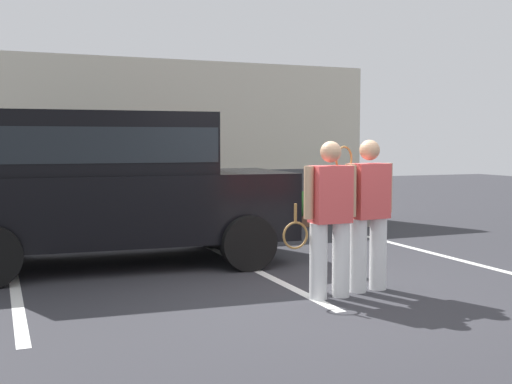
{
  "coord_description": "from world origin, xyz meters",
  "views": [
    {
      "loc": [
        -3.12,
        -6.07,
        1.67
      ],
      "look_at": [
        -0.14,
        1.2,
        1.05
      ],
      "focal_mm": 44.83,
      "sensor_mm": 36.0,
      "label": 1
    }
  ],
  "objects_px": {
    "tennis_player_woman": "(368,212)",
    "potted_plant_secondary": "(365,205)",
    "potted_plant_by_porch": "(306,207)",
    "parked_suv": "(109,181)",
    "tennis_player_man": "(330,218)"
  },
  "relations": [
    {
      "from": "tennis_player_woman",
      "to": "potted_plant_secondary",
      "type": "distance_m",
      "value": 5.62
    },
    {
      "from": "tennis_player_woman",
      "to": "potted_plant_by_porch",
      "type": "relative_size",
      "value": 2.43
    },
    {
      "from": "parked_suv",
      "to": "tennis_player_man",
      "type": "height_order",
      "value": "parked_suv"
    },
    {
      "from": "parked_suv",
      "to": "potted_plant_by_porch",
      "type": "distance_m",
      "value": 5.04
    },
    {
      "from": "parked_suv",
      "to": "potted_plant_secondary",
      "type": "relative_size",
      "value": 6.19
    },
    {
      "from": "tennis_player_man",
      "to": "tennis_player_woman",
      "type": "distance_m",
      "value": 0.58
    },
    {
      "from": "parked_suv",
      "to": "tennis_player_woman",
      "type": "relative_size",
      "value": 2.79
    },
    {
      "from": "parked_suv",
      "to": "tennis_player_woman",
      "type": "xyz_separation_m",
      "value": [
        2.41,
        -2.62,
        -0.26
      ]
    },
    {
      "from": "tennis_player_man",
      "to": "potted_plant_by_porch",
      "type": "distance_m",
      "value": 5.88
    },
    {
      "from": "tennis_player_woman",
      "to": "potted_plant_by_porch",
      "type": "distance_m",
      "value": 5.55
    },
    {
      "from": "potted_plant_by_porch",
      "to": "potted_plant_secondary",
      "type": "height_order",
      "value": "potted_plant_secondary"
    },
    {
      "from": "tennis_player_man",
      "to": "potted_plant_by_porch",
      "type": "height_order",
      "value": "tennis_player_man"
    },
    {
      "from": "tennis_player_woman",
      "to": "parked_suv",
      "type": "bearing_deg",
      "value": -53.04
    },
    {
      "from": "parked_suv",
      "to": "potted_plant_secondary",
      "type": "height_order",
      "value": "parked_suv"
    },
    {
      "from": "tennis_player_man",
      "to": "tennis_player_woman",
      "type": "bearing_deg",
      "value": -167.89
    }
  ]
}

